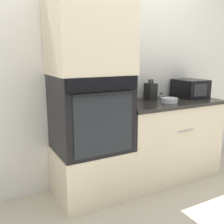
{
  "coord_description": "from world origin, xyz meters",
  "views": [
    {
      "loc": [
        -1.34,
        -1.98,
        1.42
      ],
      "look_at": [
        -0.17,
        0.21,
        0.88
      ],
      "focal_mm": 42.0,
      "sensor_mm": 36.0,
      "label": 1
    }
  ],
  "objects_px": {
    "condiment_jar_far": "(127,98)",
    "condiment_jar_back": "(127,97)",
    "knife_block": "(150,91)",
    "condiment_jar_mid": "(161,96)",
    "wall_oven": "(90,113)",
    "microwave": "(190,88)",
    "bowl": "(169,100)",
    "condiment_jar_near": "(133,102)"
  },
  "relations": [
    {
      "from": "condiment_jar_near",
      "to": "condiment_jar_mid",
      "type": "distance_m",
      "value": 0.64
    },
    {
      "from": "condiment_jar_mid",
      "to": "condiment_jar_back",
      "type": "relative_size",
      "value": 0.52
    },
    {
      "from": "bowl",
      "to": "condiment_jar_near",
      "type": "relative_size",
      "value": 2.0
    },
    {
      "from": "condiment_jar_mid",
      "to": "wall_oven",
      "type": "bearing_deg",
      "value": -168.92
    },
    {
      "from": "wall_oven",
      "to": "bowl",
      "type": "distance_m",
      "value": 0.91
    },
    {
      "from": "microwave",
      "to": "condiment_jar_near",
      "type": "bearing_deg",
      "value": -170.13
    },
    {
      "from": "bowl",
      "to": "condiment_jar_near",
      "type": "distance_m",
      "value": 0.47
    },
    {
      "from": "microwave",
      "to": "bowl",
      "type": "height_order",
      "value": "microwave"
    },
    {
      "from": "microwave",
      "to": "knife_block",
      "type": "xyz_separation_m",
      "value": [
        -0.53,
        0.09,
        -0.01
      ]
    },
    {
      "from": "microwave",
      "to": "knife_block",
      "type": "height_order",
      "value": "knife_block"
    },
    {
      "from": "bowl",
      "to": "knife_block",
      "type": "bearing_deg",
      "value": 104.7
    },
    {
      "from": "knife_block",
      "to": "condiment_jar_mid",
      "type": "xyz_separation_m",
      "value": [
        0.18,
        0.03,
        -0.07
      ]
    },
    {
      "from": "wall_oven",
      "to": "condiment_jar_back",
      "type": "relative_size",
      "value": 6.18
    },
    {
      "from": "bowl",
      "to": "condiment_jar_far",
      "type": "height_order",
      "value": "condiment_jar_far"
    },
    {
      "from": "microwave",
      "to": "condiment_jar_mid",
      "type": "bearing_deg",
      "value": 161.59
    },
    {
      "from": "condiment_jar_mid",
      "to": "condiment_jar_back",
      "type": "distance_m",
      "value": 0.53
    },
    {
      "from": "wall_oven",
      "to": "condiment_jar_mid",
      "type": "xyz_separation_m",
      "value": [
        1.01,
        0.2,
        0.07
      ]
    },
    {
      "from": "microwave",
      "to": "condiment_jar_mid",
      "type": "distance_m",
      "value": 0.38
    },
    {
      "from": "microwave",
      "to": "condiment_jar_back",
      "type": "distance_m",
      "value": 0.88
    },
    {
      "from": "knife_block",
      "to": "condiment_jar_mid",
      "type": "distance_m",
      "value": 0.19
    },
    {
      "from": "bowl",
      "to": "condiment_jar_near",
      "type": "xyz_separation_m",
      "value": [
        -0.47,
        0.01,
        0.02
      ]
    },
    {
      "from": "condiment_jar_mid",
      "to": "condiment_jar_back",
      "type": "bearing_deg",
      "value": -171.36
    },
    {
      "from": "knife_block",
      "to": "condiment_jar_back",
      "type": "relative_size",
      "value": 1.98
    },
    {
      "from": "knife_block",
      "to": "condiment_jar_back",
      "type": "bearing_deg",
      "value": -171.98
    },
    {
      "from": "condiment_jar_far",
      "to": "condiment_jar_back",
      "type": "relative_size",
      "value": 0.57
    },
    {
      "from": "bowl",
      "to": "condiment_jar_far",
      "type": "relative_size",
      "value": 2.6
    },
    {
      "from": "condiment_jar_far",
      "to": "condiment_jar_back",
      "type": "distance_m",
      "value": 0.14
    },
    {
      "from": "condiment_jar_back",
      "to": "condiment_jar_mid",
      "type": "bearing_deg",
      "value": 8.64
    },
    {
      "from": "knife_block",
      "to": "condiment_jar_back",
      "type": "distance_m",
      "value": 0.35
    },
    {
      "from": "bowl",
      "to": "wall_oven",
      "type": "bearing_deg",
      "value": 174.3
    },
    {
      "from": "condiment_jar_near",
      "to": "condiment_jar_back",
      "type": "distance_m",
      "value": 0.21
    },
    {
      "from": "condiment_jar_near",
      "to": "condiment_jar_mid",
      "type": "height_order",
      "value": "condiment_jar_near"
    },
    {
      "from": "knife_block",
      "to": "condiment_jar_near",
      "type": "distance_m",
      "value": 0.47
    },
    {
      "from": "condiment_jar_near",
      "to": "bowl",
      "type": "bearing_deg",
      "value": -1.08
    },
    {
      "from": "condiment_jar_back",
      "to": "condiment_jar_far",
      "type": "bearing_deg",
      "value": 57.9
    },
    {
      "from": "bowl",
      "to": "condiment_jar_far",
      "type": "bearing_deg",
      "value": 136.18
    },
    {
      "from": "condiment_jar_near",
      "to": "condiment_jar_mid",
      "type": "bearing_deg",
      "value": 25.79
    },
    {
      "from": "bowl",
      "to": "condiment_jar_far",
      "type": "distance_m",
      "value": 0.47
    },
    {
      "from": "knife_block",
      "to": "condiment_jar_far",
      "type": "height_order",
      "value": "knife_block"
    },
    {
      "from": "condiment_jar_mid",
      "to": "condiment_jar_far",
      "type": "bearing_deg",
      "value": 175.37
    },
    {
      "from": "microwave",
      "to": "condiment_jar_far",
      "type": "xyz_separation_m",
      "value": [
        -0.8,
        0.15,
        -0.07
      ]
    },
    {
      "from": "wall_oven",
      "to": "bowl",
      "type": "height_order",
      "value": "wall_oven"
    }
  ]
}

